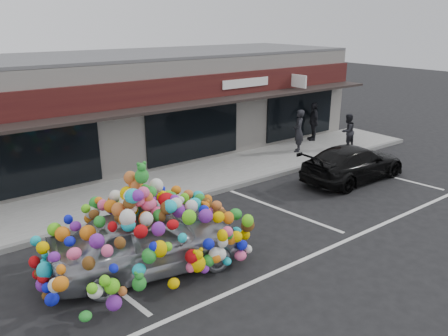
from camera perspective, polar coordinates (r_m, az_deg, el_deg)
ground at (r=12.02m, az=-1.61°, el=-9.07°), size 90.00×90.00×0.00m
shop_building at (r=18.53m, az=-17.02°, el=7.23°), size 24.00×7.20×4.31m
sidewalk at (r=15.15m, az=-10.38°, el=-3.00°), size 26.00×3.00×0.15m
kerb at (r=13.91m, az=-7.58°, el=-4.86°), size 26.00×0.18×0.16m
parking_stripe_left at (r=10.93m, az=-16.47°, el=-13.00°), size 0.73×4.37×0.01m
parking_stripe_mid at (r=13.78m, az=7.50°, el=-5.42°), size 0.73×4.37×0.01m
parking_stripe_right at (r=17.75m, az=20.17°, el=-0.84°), size 0.73×4.37×0.01m
lane_line at (r=11.75m, az=13.22°, el=-10.30°), size 14.00×0.12×0.01m
toy_car at (r=10.35m, az=-10.00°, el=-8.49°), size 3.18×5.00×2.74m
black_sedan at (r=16.66m, az=16.54°, el=0.63°), size 1.82×4.45×1.29m
pedestrian_a at (r=19.20m, az=9.71°, el=4.82°), size 0.79×0.77×1.84m
pedestrian_b at (r=20.20m, az=15.82°, el=4.65°), size 0.79×0.63×1.55m
pedestrian_c at (r=21.21m, az=11.59°, el=5.97°), size 1.13×0.92×1.80m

